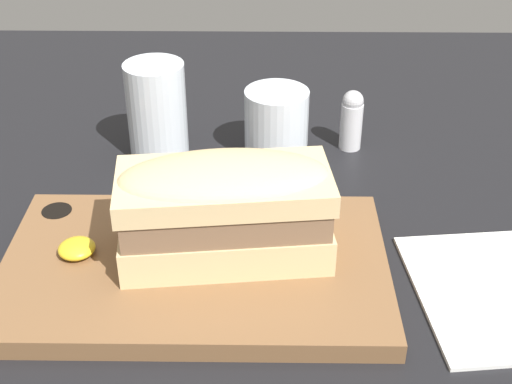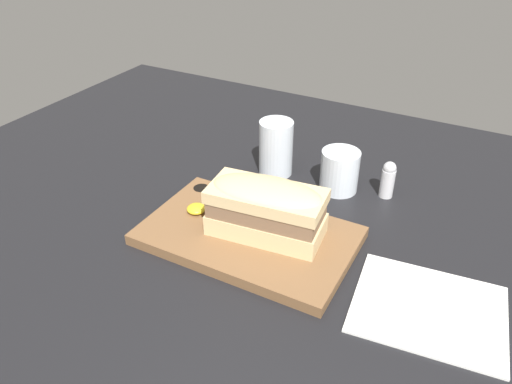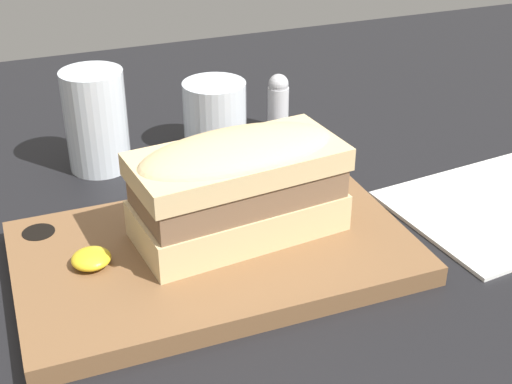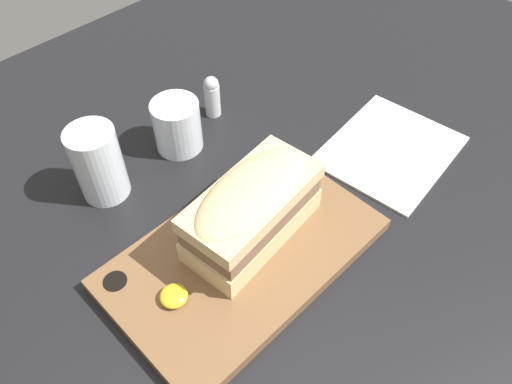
{
  "view_description": "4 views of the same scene",
  "coord_description": "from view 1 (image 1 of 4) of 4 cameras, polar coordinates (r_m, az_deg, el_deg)",
  "views": [
    {
      "loc": [
        -0.4,
        -55.46,
        43.24
      ],
      "look_at": [
        -1.11,
        -0.3,
        7.91
      ],
      "focal_mm": 50.0,
      "sensor_mm": 36.0,
      "label": 1
    },
    {
      "loc": [
        26.15,
        -62.51,
        53.5
      ],
      "look_at": [
        -6.37,
        -2.06,
        9.67
      ],
      "focal_mm": 35.0,
      "sensor_mm": 36.0,
      "label": 2
    },
    {
      "loc": [
        -21.7,
        -55.66,
        38.7
      ],
      "look_at": [
        -2.1,
        -5.15,
        8.26
      ],
      "focal_mm": 50.0,
      "sensor_mm": 36.0,
      "label": 3
    },
    {
      "loc": [
        -30.26,
        -31.92,
        56.63
      ],
      "look_at": [
        -0.55,
        -1.96,
        7.77
      ],
      "focal_mm": 35.0,
      "sensor_mm": 36.0,
      "label": 4
    }
  ],
  "objects": [
    {
      "name": "dining_table",
      "position": [
        0.7,
        0.92,
        -4.66
      ],
      "size": [
        161.01,
        116.6,
        2.0
      ],
      "color": "black",
      "rests_on": "ground"
    },
    {
      "name": "serving_board",
      "position": [
        0.65,
        -4.59,
        -6.04
      ],
      "size": [
        34.46,
        21.08,
        1.91
      ],
      "color": "brown",
      "rests_on": "dining_table"
    },
    {
      "name": "sandwich",
      "position": [
        0.62,
        -2.16,
        -1.07
      ],
      "size": [
        19.22,
        10.65,
        9.51
      ],
      "rotation": [
        0.0,
        0.0,
        0.11
      ],
      "color": "#DBBC84",
      "rests_on": "serving_board"
    },
    {
      "name": "mustard_dollop",
      "position": [
        0.66,
        -13.81,
        -4.4
      ],
      "size": [
        3.34,
        3.34,
        1.34
      ],
      "color": "gold",
      "rests_on": "serving_board"
    },
    {
      "name": "water_glass",
      "position": [
        0.82,
        -7.62,
        5.98
      ],
      "size": [
        6.76,
        6.76,
        11.23
      ],
      "color": "silver",
      "rests_on": "dining_table"
    },
    {
      "name": "wine_glass",
      "position": [
        0.82,
        1.92,
        5.17
      ],
      "size": [
        7.29,
        7.29,
        8.1
      ],
      "color": "silver",
      "rests_on": "dining_table"
    },
    {
      "name": "salt_shaker",
      "position": [
        0.84,
        7.93,
        5.79
      ],
      "size": [
        2.58,
        2.58,
        7.28
      ],
      "color": "silver",
      "rests_on": "dining_table"
    }
  ]
}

